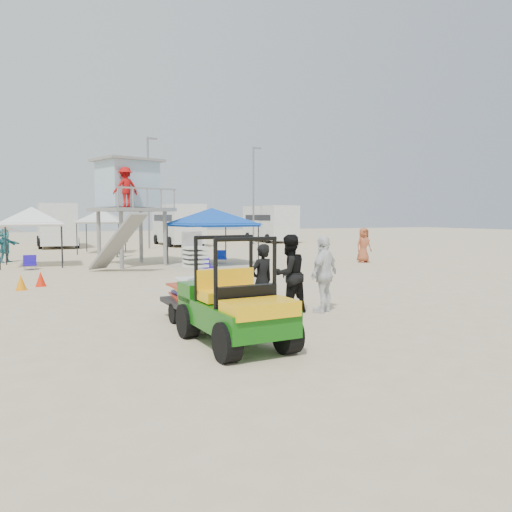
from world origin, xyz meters
name	(u,v)px	position (x,y,z in m)	size (l,w,h in m)	color
ground	(294,328)	(0.00, 0.00, 0.00)	(140.00, 140.00, 0.00)	beige
utility_cart	(234,296)	(-1.67, -0.77, 0.92)	(1.44, 2.66, 1.98)	#10570D
surf_trailer	(195,288)	(-1.66, 1.56, 0.76)	(1.26, 2.21, 1.86)	black
man_left	(262,281)	(-0.15, 1.26, 0.87)	(0.63, 0.41, 1.73)	black
man_mid	(289,274)	(0.70, 1.51, 0.96)	(0.94, 0.73, 1.93)	black
man_right	(324,274)	(1.55, 1.26, 0.95)	(1.11, 0.46, 1.89)	white
lifeguard_tower	(128,188)	(-0.60, 15.19, 3.69)	(3.90, 3.90, 4.96)	gray
canopy_blue	(212,211)	(3.06, 13.67, 2.60)	(3.82, 3.82, 3.15)	black
canopy_white_a	(32,210)	(-4.84, 16.44, 2.64)	(2.88, 2.88, 3.19)	black
canopy_white_c	(101,212)	(-0.74, 23.67, 2.63)	(3.37, 3.37, 3.18)	black
cone_near	(21,282)	(-5.30, 8.41, 0.25)	(0.34, 0.34, 0.50)	orange
cone_far	(41,279)	(-4.70, 9.10, 0.25)	(0.34, 0.34, 0.50)	red
beach_chair_a	(30,263)	(-5.00, 14.97, 0.31)	(0.59, 0.63, 0.64)	#1E0D94
beach_chair_b	(205,265)	(1.73, 10.79, 0.31)	(0.67, 0.73, 0.64)	#210E97
beach_chair_c	(221,257)	(3.79, 14.43, 0.31)	(0.70, 0.77, 0.64)	#102CAF
rv_mid_left	(57,223)	(-3.00, 31.49, 1.80)	(2.65, 6.50, 3.25)	silver
rv_mid_right	(178,223)	(6.00, 29.99, 1.80)	(2.64, 7.00, 3.25)	silver
rv_far_right	(270,222)	(15.00, 31.49, 1.80)	(2.64, 6.60, 3.25)	silver
light_pole_left	(148,193)	(3.00, 27.00, 4.00)	(0.14, 0.14, 8.00)	slate
light_pole_right	(253,196)	(12.00, 28.50, 4.00)	(0.14, 0.14, 8.00)	slate
distant_beachgoers	(149,242)	(1.31, 19.48, 0.87)	(17.76, 19.96, 1.86)	teal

